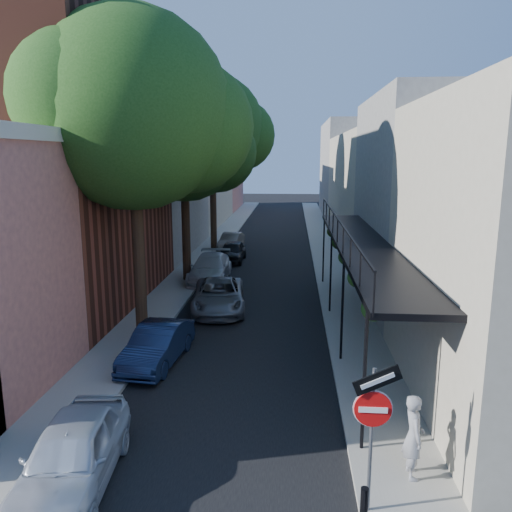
% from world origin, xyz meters
% --- Properties ---
extents(road_surface, '(6.00, 64.00, 0.01)m').
position_xyz_m(road_surface, '(0.00, 30.00, 0.01)').
color(road_surface, black).
rests_on(road_surface, ground).
extents(sidewalk_left, '(2.00, 64.00, 0.12)m').
position_xyz_m(sidewalk_left, '(-4.00, 30.00, 0.06)').
color(sidewalk_left, gray).
rests_on(sidewalk_left, ground).
extents(sidewalk_right, '(2.00, 64.00, 0.12)m').
position_xyz_m(sidewalk_right, '(4.00, 30.00, 0.06)').
color(sidewalk_right, gray).
rests_on(sidewalk_right, ground).
extents(buildings_left, '(10.10, 59.10, 12.00)m').
position_xyz_m(buildings_left, '(-9.30, 28.76, 4.94)').
color(buildings_left, tan).
rests_on(buildings_left, ground).
extents(buildings_right, '(9.80, 55.00, 10.00)m').
position_xyz_m(buildings_right, '(8.99, 29.49, 4.42)').
color(buildings_right, '#B9AF98').
rests_on(buildings_right, ground).
extents(sign_post, '(0.89, 0.17, 2.99)m').
position_xyz_m(sign_post, '(3.16, 0.97, 2.04)').
color(sign_post, '#595B60').
rests_on(sign_post, ground).
extents(bollard, '(0.14, 0.14, 0.80)m').
position_xyz_m(bollard, '(3.00, 0.50, 0.52)').
color(bollard, black).
rests_on(bollard, sidewalk_right).
extents(oak_near, '(7.48, 6.80, 11.42)m').
position_xyz_m(oak_near, '(-3.37, 10.26, 7.88)').
color(oak_near, '#2F2012').
rests_on(oak_near, ground).
extents(oak_mid, '(6.60, 6.00, 10.20)m').
position_xyz_m(oak_mid, '(-3.42, 18.23, 7.06)').
color(oak_mid, '#2F2012').
rests_on(oak_mid, ground).
extents(oak_far, '(7.70, 7.00, 11.90)m').
position_xyz_m(oak_far, '(-3.35, 27.27, 8.26)').
color(oak_far, '#2F2012').
rests_on(oak_far, ground).
extents(parked_car_a, '(1.99, 4.18, 1.38)m').
position_xyz_m(parked_car_a, '(-2.60, 1.42, 0.69)').
color(parked_car_a, '#B4BCC7').
rests_on(parked_car_a, ground).
extents(parked_car_b, '(1.71, 3.90, 1.25)m').
position_xyz_m(parked_car_b, '(-2.52, 7.48, 0.62)').
color(parked_car_b, '#13203E').
rests_on(parked_car_b, ground).
extents(parked_car_c, '(2.67, 4.87, 1.29)m').
position_xyz_m(parked_car_c, '(-1.40, 13.17, 0.65)').
color(parked_car_c, slate).
rests_on(parked_car_c, ground).
extents(parked_car_d, '(2.00, 4.79, 1.38)m').
position_xyz_m(parked_car_d, '(-2.60, 18.18, 0.69)').
color(parked_car_d, silver).
rests_on(parked_car_d, ground).
extents(parked_car_e, '(1.58, 3.74, 1.26)m').
position_xyz_m(parked_car_e, '(-2.04, 23.19, 0.63)').
color(parked_car_e, black).
rests_on(parked_car_e, ground).
extents(parked_car_f, '(1.62, 3.69, 1.18)m').
position_xyz_m(parked_car_f, '(-2.60, 27.13, 0.59)').
color(parked_car_f, gray).
rests_on(parked_car_f, ground).
extents(pedestrian, '(0.44, 0.65, 1.75)m').
position_xyz_m(pedestrian, '(4.18, 2.08, 1.00)').
color(pedestrian, gray).
rests_on(pedestrian, sidewalk_right).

